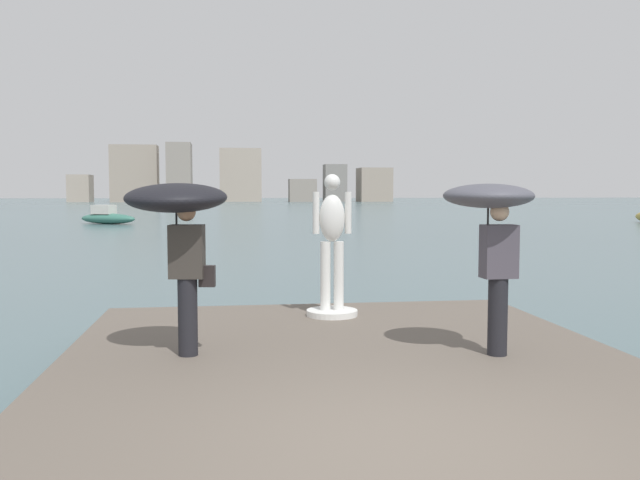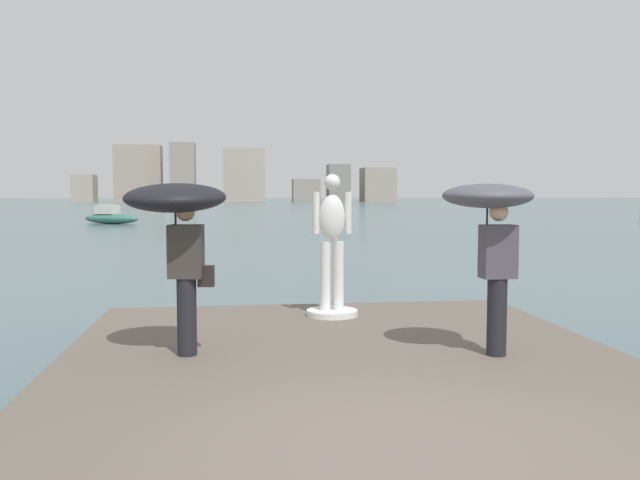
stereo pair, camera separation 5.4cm
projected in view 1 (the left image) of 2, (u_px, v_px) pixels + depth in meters
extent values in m
plane|color=#4C666B|center=(250.00, 226.00, 44.50)|extent=(400.00, 400.00, 0.00)
cube|color=#60564C|center=(365.00, 402.00, 6.52)|extent=(6.42, 9.19, 0.40)
cylinder|color=white|center=(332.00, 313.00, 10.00)|extent=(0.76, 0.76, 0.09)
cylinder|color=white|center=(325.00, 276.00, 9.94)|extent=(0.15, 0.15, 1.02)
cylinder|color=white|center=(339.00, 276.00, 9.97)|extent=(0.15, 0.15, 1.02)
ellipsoid|color=white|center=(332.00, 218.00, 9.89)|extent=(0.38, 0.26, 0.70)
sphere|color=white|center=(332.00, 182.00, 9.86)|extent=(0.24, 0.24, 0.24)
cylinder|color=white|center=(316.00, 213.00, 9.86)|extent=(0.10, 0.10, 0.62)
cylinder|color=white|center=(348.00, 213.00, 9.92)|extent=(0.10, 0.10, 0.62)
cylinder|color=black|center=(188.00, 317.00, 7.54)|extent=(0.22, 0.22, 0.88)
cube|color=#38332D|center=(187.00, 252.00, 7.49)|extent=(0.41, 0.29, 0.60)
sphere|color=#A87A5B|center=(186.00, 212.00, 7.46)|extent=(0.21, 0.21, 0.21)
cylinder|color=#262626|center=(177.00, 226.00, 7.51)|extent=(0.02, 0.02, 0.47)
ellipsoid|color=black|center=(176.00, 198.00, 7.48)|extent=(1.28, 1.30, 0.40)
cube|color=black|center=(207.00, 276.00, 7.53)|extent=(0.19, 0.12, 0.24)
cylinder|color=black|center=(498.00, 317.00, 7.56)|extent=(0.22, 0.22, 0.88)
cube|color=#47424C|center=(499.00, 251.00, 7.50)|extent=(0.39, 0.25, 0.60)
sphere|color=beige|center=(500.00, 212.00, 7.47)|extent=(0.21, 0.21, 0.21)
cylinder|color=#262626|center=(488.00, 224.00, 7.50)|extent=(0.02, 0.02, 0.50)
ellipsoid|color=#4C4C56|center=(488.00, 196.00, 7.48)|extent=(1.03, 1.03, 0.28)
ellipsoid|color=#336B5B|center=(108.00, 219.00, 46.68)|extent=(4.55, 3.33, 0.74)
cube|color=beige|center=(104.00, 209.00, 46.76)|extent=(1.78, 1.56, 0.64)
cube|color=#A89989|center=(80.00, 188.00, 146.84)|extent=(4.72, 5.56, 5.97)
cube|color=gray|center=(135.00, 174.00, 144.01)|extent=(9.88, 5.04, 12.24)
cube|color=gray|center=(179.00, 173.00, 142.58)|extent=(5.11, 6.79, 12.60)
cube|color=#A89989|center=(240.00, 175.00, 150.82)|extent=(9.25, 4.91, 11.97)
cube|color=gray|center=(302.00, 190.00, 149.80)|extent=(6.07, 4.04, 5.07)
cube|color=gray|center=(335.00, 183.00, 151.66)|extent=(4.92, 4.74, 8.41)
cube|color=gray|center=(374.00, 185.00, 153.15)|extent=(7.25, 6.99, 7.67)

